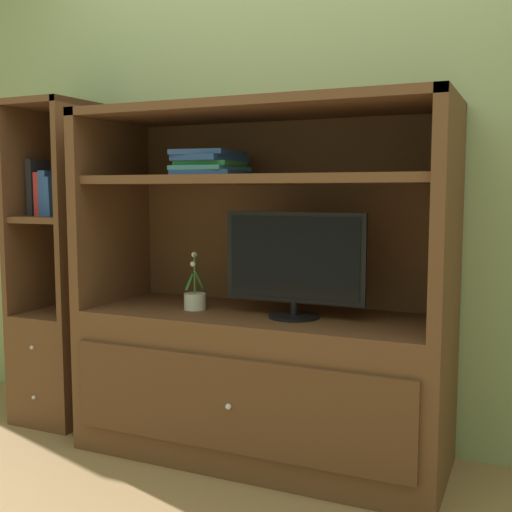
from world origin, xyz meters
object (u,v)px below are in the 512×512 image
at_px(media_console, 261,346).
at_px(upright_book_row, 48,193).
at_px(magazine_stack, 211,164).
at_px(bookshelf_tall, 61,311).
at_px(potted_plant, 195,299).
at_px(tv_monitor, 294,263).

xyz_separation_m(media_console, upright_book_row, (-1.15, -0.01, 0.66)).
distance_m(magazine_stack, bookshelf_tall, 1.12).
xyz_separation_m(magazine_stack, upright_book_row, (-0.91, 0.00, -0.13)).
bearing_deg(magazine_stack, bookshelf_tall, 179.26).
bearing_deg(media_console, bookshelf_tall, 179.81).
bearing_deg(potted_plant, media_console, 9.92).
xyz_separation_m(potted_plant, upright_book_row, (-0.85, 0.05, 0.47)).
bearing_deg(tv_monitor, bookshelf_tall, 178.00).
xyz_separation_m(bookshelf_tall, upright_book_row, (-0.05, -0.01, 0.59)).
height_order(tv_monitor, potted_plant, tv_monitor).
relative_size(tv_monitor, potted_plant, 2.36).
distance_m(tv_monitor, upright_book_row, 1.34).
bearing_deg(upright_book_row, tv_monitor, -1.51).
xyz_separation_m(tv_monitor, bookshelf_tall, (-1.26, 0.04, -0.31)).
height_order(potted_plant, bookshelf_tall, bookshelf_tall).
height_order(media_console, bookshelf_tall, bookshelf_tall).
distance_m(bookshelf_tall, upright_book_row, 0.59).
height_order(magazine_stack, upright_book_row, magazine_stack).
distance_m(potted_plant, magazine_stack, 0.60).
bearing_deg(tv_monitor, magazine_stack, 175.27).
bearing_deg(bookshelf_tall, magazine_stack, -0.74).
distance_m(potted_plant, bookshelf_tall, 0.81).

